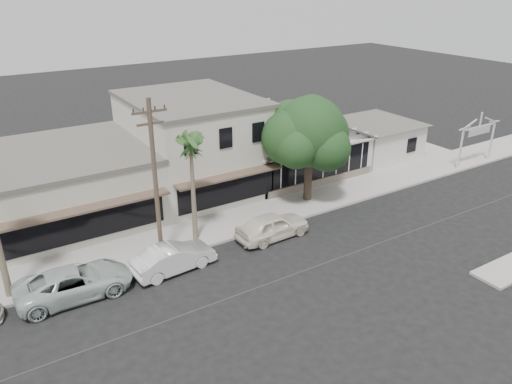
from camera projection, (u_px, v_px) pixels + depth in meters
ground at (348, 255)px, 27.99m from camera, size 140.00×140.00×0.00m
sidewalk_north at (168, 241)px, 29.26m from camera, size 90.00×3.50×0.15m
corner_shop at (291, 139)px, 39.06m from camera, size 10.40×8.60×5.10m
side_cottage at (374, 139)px, 42.78m from camera, size 6.00×6.00×3.00m
arch_sign at (479, 128)px, 39.86m from camera, size 4.12×0.12×3.95m
row_building_near at (192, 145)px, 35.68m from camera, size 8.00×10.00×6.50m
row_building_midnear at (65, 186)px, 31.72m from camera, size 10.00×10.00×4.20m
utility_pole at (155, 178)px, 25.69m from camera, size 1.80×0.24×9.00m
car_0 at (273, 226)px, 29.51m from camera, size 4.67×2.03×1.57m
car_1 at (174, 258)px, 26.22m from camera, size 4.61×1.94×1.48m
car_2 at (74, 282)px, 24.10m from camera, size 5.55×2.64×1.53m
shade_tree at (307, 133)px, 32.90m from camera, size 6.61×5.98×7.34m
palm_east at (191, 145)px, 27.12m from camera, size 2.77×2.77×6.92m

